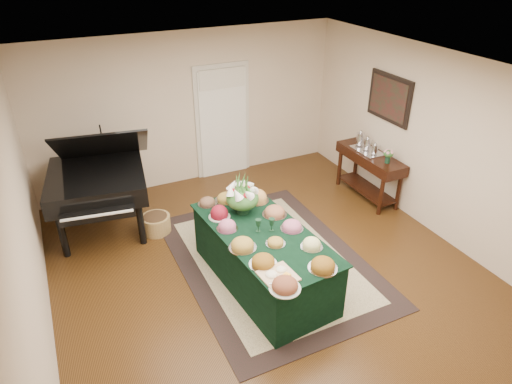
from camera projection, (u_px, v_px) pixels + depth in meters
name	position (u px, v px, depth m)	size (l,w,h in m)	color
ground	(265.00, 267.00, 6.32)	(6.00, 6.00, 0.00)	black
area_rug	(270.00, 260.00, 6.46)	(2.42, 3.38, 0.01)	black
kitchen_doorway	(223.00, 123.00, 8.38)	(1.05, 0.07, 2.10)	beige
buffet_table	(263.00, 257.00, 5.87)	(1.22, 2.26, 0.79)	black
food_platters	(260.00, 228.00, 5.68)	(1.04, 2.39, 0.13)	silver
cutting_board	(277.00, 273.00, 4.93)	(0.40, 0.40, 0.10)	tan
green_goblets	(265.00, 225.00, 5.66)	(0.23, 0.13, 0.18)	#13301E
floral_centerpiece	(242.00, 195.00, 5.96)	(0.45, 0.45, 0.45)	#13301E
grand_piano	(97.00, 180.00, 6.76)	(1.69, 1.84, 1.71)	black
wicker_basket	(156.00, 224.00, 7.03)	(0.44, 0.44, 0.27)	olive
mahogany_sideboard	(370.00, 163.00, 7.76)	(0.45, 1.38, 0.83)	black
tea_service	(367.00, 144.00, 7.72)	(0.34, 0.58, 0.30)	silver
pink_bouquet	(388.00, 154.00, 7.27)	(0.18, 0.18, 0.23)	#13301E
wall_painting	(389.00, 98.00, 7.30)	(0.05, 0.95, 0.75)	black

